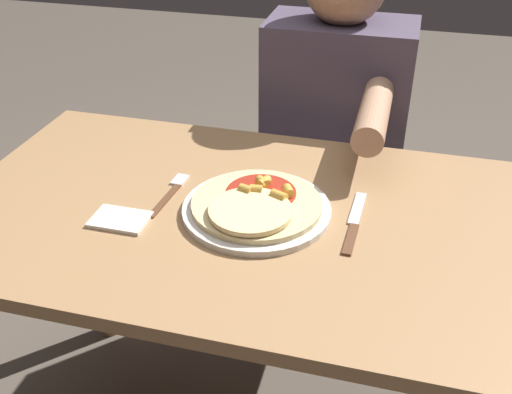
{
  "coord_description": "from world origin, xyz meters",
  "views": [
    {
      "loc": [
        0.29,
        -0.97,
        1.42
      ],
      "look_at": [
        0.04,
        -0.0,
        0.79
      ],
      "focal_mm": 42.0,
      "sensor_mm": 36.0,
      "label": 1
    }
  ],
  "objects_px": {
    "fork": "(171,192)",
    "person_diner": "(336,123)",
    "pizza": "(256,205)",
    "knife": "(354,223)",
    "dining_table": "(239,258)",
    "plate": "(256,211)"
  },
  "relations": [
    {
      "from": "fork",
      "to": "person_diner",
      "type": "relative_size",
      "value": 0.15
    },
    {
      "from": "pizza",
      "to": "knife",
      "type": "height_order",
      "value": "pizza"
    },
    {
      "from": "pizza",
      "to": "fork",
      "type": "height_order",
      "value": "pizza"
    },
    {
      "from": "fork",
      "to": "person_diner",
      "type": "height_order",
      "value": "person_diner"
    },
    {
      "from": "knife",
      "to": "dining_table",
      "type": "bearing_deg",
      "value": -177.6
    },
    {
      "from": "plate",
      "to": "fork",
      "type": "bearing_deg",
      "value": 170.63
    },
    {
      "from": "pizza",
      "to": "fork",
      "type": "bearing_deg",
      "value": 169.24
    },
    {
      "from": "pizza",
      "to": "knife",
      "type": "bearing_deg",
      "value": 5.75
    },
    {
      "from": "dining_table",
      "to": "knife",
      "type": "relative_size",
      "value": 5.36
    },
    {
      "from": "dining_table",
      "to": "pizza",
      "type": "relative_size",
      "value": 4.52
    },
    {
      "from": "pizza",
      "to": "person_diner",
      "type": "bearing_deg",
      "value": 82.12
    },
    {
      "from": "fork",
      "to": "person_diner",
      "type": "bearing_deg",
      "value": 62.94
    },
    {
      "from": "plate",
      "to": "pizza",
      "type": "height_order",
      "value": "pizza"
    },
    {
      "from": "dining_table",
      "to": "person_diner",
      "type": "height_order",
      "value": "person_diner"
    },
    {
      "from": "plate",
      "to": "person_diner",
      "type": "relative_size",
      "value": 0.25
    },
    {
      "from": "dining_table",
      "to": "knife",
      "type": "bearing_deg",
      "value": 2.4
    },
    {
      "from": "plate",
      "to": "pizza",
      "type": "xyz_separation_m",
      "value": [
        0.0,
        -0.0,
        0.02
      ]
    },
    {
      "from": "plate",
      "to": "knife",
      "type": "distance_m",
      "value": 0.2
    },
    {
      "from": "plate",
      "to": "fork",
      "type": "height_order",
      "value": "plate"
    },
    {
      "from": "dining_table",
      "to": "person_diner",
      "type": "relative_size",
      "value": 1.0
    },
    {
      "from": "pizza",
      "to": "fork",
      "type": "distance_m",
      "value": 0.2
    },
    {
      "from": "plate",
      "to": "dining_table",
      "type": "bearing_deg",
      "value": 173.1
    }
  ]
}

